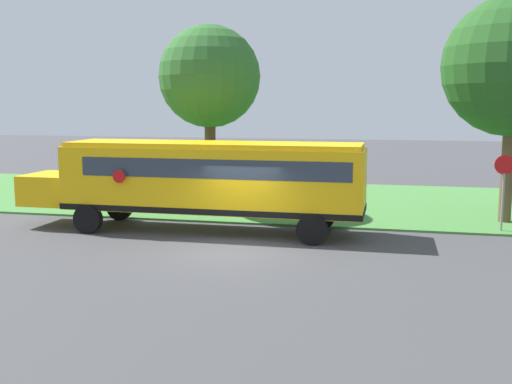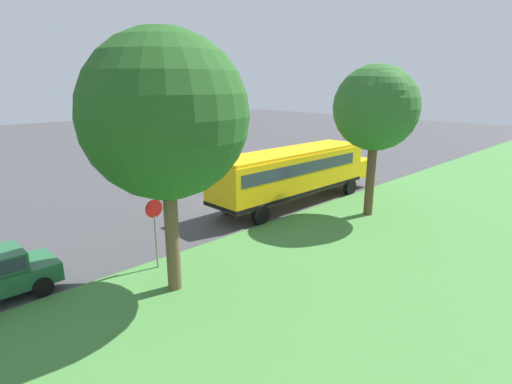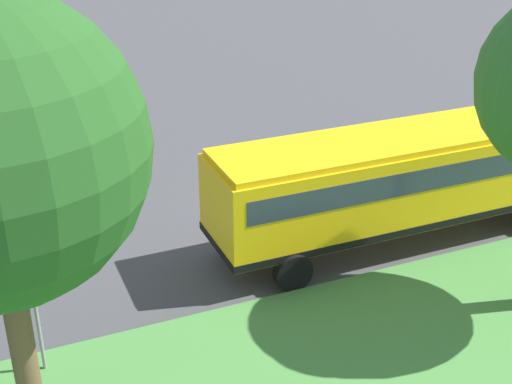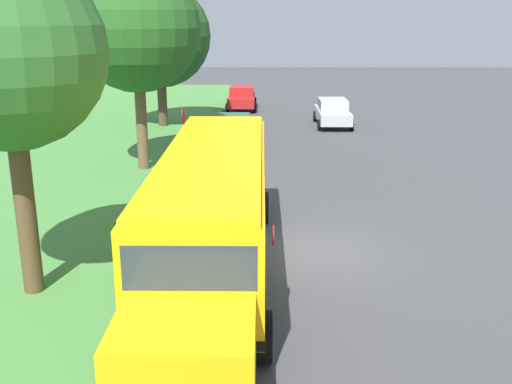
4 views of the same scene
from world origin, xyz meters
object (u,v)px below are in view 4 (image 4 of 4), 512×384
object	(u,v)px
car_red_furthest	(242,96)
oak_tree_roadside_mid	(138,26)
car_silver_middle	(333,111)
school_bus	(213,203)
stop_sign	(184,132)
car_green_nearest	(233,129)
oak_tree_far_end	(161,37)
oak_tree_beside_bus	(3,48)

from	to	relation	value
car_red_furthest	oak_tree_roadside_mid	distance (m)	18.09
oak_tree_roadside_mid	car_silver_middle	bearing A→B (deg)	49.29
school_bus	stop_sign	size ratio (longest dim) A/B	4.53
oak_tree_roadside_mid	stop_sign	size ratio (longest dim) A/B	3.07
school_bus	car_green_nearest	distance (m)	15.41
oak_tree_far_end	oak_tree_roadside_mid	bearing A→B (deg)	-85.50
oak_tree_roadside_mid	stop_sign	bearing A→B (deg)	-14.68
oak_tree_beside_bus	car_red_furthest	bearing A→B (deg)	81.91
car_green_nearest	stop_sign	distance (m)	5.55
car_silver_middle	oak_tree_beside_bus	size ratio (longest dim) A/B	0.57
school_bus	oak_tree_beside_bus	bearing A→B (deg)	-166.60
car_green_nearest	stop_sign	xyz separation A→B (m)	(-1.80, -5.18, 0.86)
oak_tree_far_end	stop_sign	world-z (taller)	oak_tree_far_end
car_red_furthest	oak_tree_beside_bus	bearing A→B (deg)	-98.09
car_silver_middle	stop_sign	distance (m)	13.33
oak_tree_beside_bus	oak_tree_roadside_mid	size ratio (longest dim) A/B	0.92
school_bus	oak_tree_roadside_mid	distance (m)	11.97
car_red_furthest	stop_sign	xyz separation A→B (m)	(-1.80, -17.47, 0.86)
car_green_nearest	oak_tree_far_end	bearing A→B (deg)	128.96
car_green_nearest	stop_sign	size ratio (longest dim) A/B	1.61
stop_sign	car_green_nearest	bearing A→B (deg)	70.83
car_green_nearest	oak_tree_beside_bus	size ratio (longest dim) A/B	0.57
car_green_nearest	oak_tree_roadside_mid	xyz separation A→B (m)	(-3.52, -4.73, 5.04)
car_green_nearest	car_red_furthest	xyz separation A→B (m)	(0.00, 12.29, 0.00)
oak_tree_beside_bus	oak_tree_roadside_mid	distance (m)	11.69
car_red_furthest	stop_sign	bearing A→B (deg)	-95.88
car_green_nearest	car_silver_middle	size ratio (longest dim) A/B	1.00
oak_tree_beside_bus	car_silver_middle	bearing A→B (deg)	66.51
car_red_furthest	car_green_nearest	bearing A→B (deg)	-90.00
oak_tree_beside_bus	oak_tree_roadside_mid	world-z (taller)	oak_tree_roadside_mid
car_green_nearest	car_silver_middle	distance (m)	8.11
car_green_nearest	oak_tree_beside_bus	world-z (taller)	oak_tree_beside_bus
car_red_furthest	oak_tree_roadside_mid	xyz separation A→B (m)	(-3.52, -17.02, 5.04)
school_bus	oak_tree_beside_bus	distance (m)	5.81
car_green_nearest	oak_tree_beside_bus	bearing A→B (deg)	-103.96
car_red_furthest	oak_tree_far_end	world-z (taller)	oak_tree_far_end
car_green_nearest	car_silver_middle	bearing A→B (deg)	46.35
school_bus	car_green_nearest	size ratio (longest dim) A/B	2.82
car_green_nearest	oak_tree_far_end	distance (m)	8.07
car_green_nearest	oak_tree_far_end	xyz separation A→B (m)	(-4.31, 5.33, 4.26)
car_green_nearest	oak_tree_roadside_mid	distance (m)	7.76
car_silver_middle	oak_tree_roadside_mid	bearing A→B (deg)	-130.71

